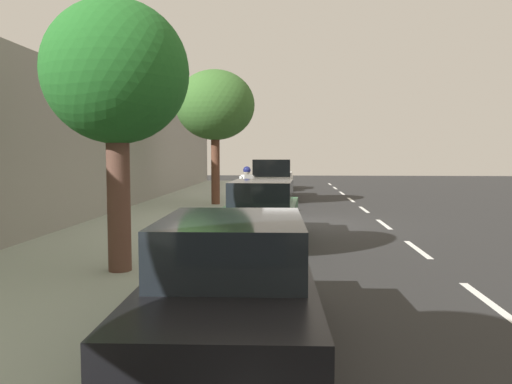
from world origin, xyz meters
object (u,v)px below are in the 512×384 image
Objects in this scene: parked_sedan_green_mid at (262,210)px; bicycle_at_curb at (252,207)px; parked_pickup_white_second at (273,181)px; parked_sedan_black_far at (233,286)px; street_tree_mid_block at (116,76)px; cyclist_with_backpack at (247,185)px; parked_sedan_silver_nearest at (275,177)px; street_tree_near_cyclist at (215,106)px.

bicycle_at_curb is at bearing -82.33° from parked_sedan_green_mid.
bicycle_at_curb is at bearing 85.94° from parked_pickup_white_second.
parked_sedan_black_far is 0.95× the size of street_tree_mid_block.
parked_sedan_silver_nearest is at bearing -92.89° from cyclist_with_backpack.
street_tree_near_cyclist reaches higher than cyclist_with_backpack.
cyclist_with_backpack reaches higher than bicycle_at_curb.
street_tree_near_cyclist is 11.83m from street_tree_mid_block.
cyclist_with_backpack is (0.72, 6.73, 0.19)m from parked_pickup_white_second.
street_tree_mid_block is at bearing 90.00° from street_tree_near_cyclist.
parked_sedan_green_mid is 0.83× the size of street_tree_near_cyclist.
parked_sedan_silver_nearest is 1.01× the size of parked_sedan_green_mid.
parked_sedan_silver_nearest is 13.51m from cyclist_with_backpack.
street_tree_mid_block reaches higher than bicycle_at_curb.
parked_sedan_black_far is 12.46m from cyclist_with_backpack.
street_tree_near_cyclist is 1.16× the size of street_tree_mid_block.
parked_pickup_white_second is at bearing -96.15° from cyclist_with_backpack.
parked_sedan_green_mid reaches higher than bicycle_at_curb.
parked_sedan_silver_nearest is 13.97m from bicycle_at_curb.
parked_sedan_black_far is (-0.14, 19.16, -0.15)m from parked_pickup_white_second.
bicycle_at_curb is 0.28× the size of street_tree_mid_block.
street_tree_near_cyclist reaches higher than parked_sedan_black_far.
parked_pickup_white_second reaches higher than parked_sedan_black_far.
parked_sedan_black_far is 15.46m from street_tree_near_cyclist.
street_tree_near_cyclist reaches higher than parked_sedan_green_mid.
cyclist_with_backpack is at bearing -98.95° from street_tree_mid_block.
parked_pickup_white_second is 16.44m from street_tree_mid_block.
parked_pickup_white_second is 1.20× the size of parked_sedan_black_far.
parked_sedan_green_mid is at bearing 107.25° from street_tree_near_cyclist.
street_tree_near_cyclist is at bearing -59.22° from cyclist_with_backpack.
cyclist_with_backpack is (0.68, 13.49, 0.34)m from parked_sedan_silver_nearest.
street_tree_mid_block is at bearing 79.25° from bicycle_at_curb.
street_tree_mid_block reaches higher than parked_pickup_white_second.
parked_sedan_black_far is at bearing 90.41° from parked_sedan_silver_nearest.
street_tree_mid_block is (1.47, 9.34, 2.48)m from cyclist_with_backpack.
cyclist_with_backpack reaches higher than parked_sedan_black_far.
cyclist_with_backpack is at bearing 120.78° from street_tree_near_cyclist.
street_tree_mid_block is (2.34, -3.09, 2.81)m from parked_sedan_black_far.
parked_sedan_green_mid is 3.35× the size of bicycle_at_curb.
bicycle_at_curb is at bearing -86.87° from parked_sedan_black_far.
parked_pickup_white_second is 0.98× the size of street_tree_near_cyclist.
parked_pickup_white_second is 5.79m from street_tree_near_cyclist.
street_tree_mid_block is at bearing 81.05° from cyclist_with_backpack.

